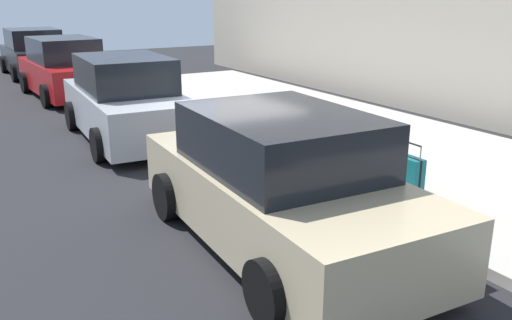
{
  "coord_description": "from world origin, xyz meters",
  "views": [
    {
      "loc": [
        -9.35,
        4.81,
        2.96
      ],
      "look_at": [
        -2.47,
        0.74,
        0.51
      ],
      "focal_mm": 38.44,
      "sensor_mm": 36.0,
      "label": 1
    }
  ],
  "objects_px": {
    "suitcase_red_1": "(387,172)",
    "suitcase_maroon_6": "(294,138)",
    "parked_car_silver_1": "(126,101)",
    "parked_car_red_2": "(65,70)",
    "suitcase_silver_3": "(345,150)",
    "fire_hydrant": "(269,121)",
    "suitcase_teal_0": "(409,179)",
    "bollard_post": "(244,118)",
    "suitcase_black_5": "(311,142)",
    "suitcase_navy_4": "(326,148)",
    "suitcase_olive_2": "(360,159)",
    "parked_car_beige_0": "(280,184)",
    "parked_car_charcoal_3": "(34,54)"
  },
  "relations": [
    {
      "from": "suitcase_red_1",
      "to": "suitcase_maroon_6",
      "type": "xyz_separation_m",
      "value": [
        2.39,
        0.02,
        -0.01
      ]
    },
    {
      "from": "parked_car_silver_1",
      "to": "parked_car_red_2",
      "type": "distance_m",
      "value": 5.68
    },
    {
      "from": "suitcase_silver_3",
      "to": "fire_hydrant",
      "type": "height_order",
      "value": "suitcase_silver_3"
    },
    {
      "from": "suitcase_silver_3",
      "to": "parked_car_red_2",
      "type": "height_order",
      "value": "parked_car_red_2"
    },
    {
      "from": "suitcase_teal_0",
      "to": "parked_car_red_2",
      "type": "bearing_deg",
      "value": 10.48
    },
    {
      "from": "bollard_post",
      "to": "parked_car_red_2",
      "type": "relative_size",
      "value": 0.15
    },
    {
      "from": "suitcase_silver_3",
      "to": "bollard_post",
      "type": "xyz_separation_m",
      "value": [
        3.02,
        0.16,
        -0.03
      ]
    },
    {
      "from": "parked_car_red_2",
      "to": "suitcase_black_5",
      "type": "bearing_deg",
      "value": -166.5
    },
    {
      "from": "suitcase_teal_0",
      "to": "parked_car_red_2",
      "type": "distance_m",
      "value": 11.74
    },
    {
      "from": "suitcase_navy_4",
      "to": "suitcase_black_5",
      "type": "height_order",
      "value": "suitcase_navy_4"
    },
    {
      "from": "suitcase_maroon_6",
      "to": "parked_car_silver_1",
      "type": "xyz_separation_m",
      "value": [
        2.96,
        2.19,
        0.4
      ]
    },
    {
      "from": "suitcase_teal_0",
      "to": "suitcase_black_5",
      "type": "distance_m",
      "value": 2.4
    },
    {
      "from": "suitcase_maroon_6",
      "to": "parked_car_red_2",
      "type": "bearing_deg",
      "value": 14.21
    },
    {
      "from": "suitcase_olive_2",
      "to": "bollard_post",
      "type": "relative_size",
      "value": 1.42
    },
    {
      "from": "suitcase_red_1",
      "to": "bollard_post",
      "type": "xyz_separation_m",
      "value": [
        3.98,
        0.18,
        0.07
      ]
    },
    {
      "from": "fire_hydrant",
      "to": "bollard_post",
      "type": "relative_size",
      "value": 1.13
    },
    {
      "from": "fire_hydrant",
      "to": "suitcase_olive_2",
      "type": "bearing_deg",
      "value": 178.71
    },
    {
      "from": "suitcase_olive_2",
      "to": "parked_car_beige_0",
      "type": "bearing_deg",
      "value": 115.26
    },
    {
      "from": "suitcase_red_1",
      "to": "suitcase_olive_2",
      "type": "height_order",
      "value": "suitcase_olive_2"
    },
    {
      "from": "bollard_post",
      "to": "parked_car_charcoal_3",
      "type": "xyz_separation_m",
      "value": [
        12.19,
        2.03,
        0.3
      ]
    },
    {
      "from": "suitcase_silver_3",
      "to": "parked_car_charcoal_3",
      "type": "height_order",
      "value": "parked_car_charcoal_3"
    },
    {
      "from": "parked_car_beige_0",
      "to": "suitcase_maroon_6",
      "type": "bearing_deg",
      "value": -37.2
    },
    {
      "from": "suitcase_red_1",
      "to": "parked_car_beige_0",
      "type": "xyz_separation_m",
      "value": [
        -0.49,
        2.21,
        0.36
      ]
    },
    {
      "from": "suitcase_maroon_6",
      "to": "bollard_post",
      "type": "height_order",
      "value": "suitcase_maroon_6"
    },
    {
      "from": "suitcase_navy_4",
      "to": "bollard_post",
      "type": "bearing_deg",
      "value": 3.15
    },
    {
      "from": "parked_car_charcoal_3",
      "to": "suitcase_teal_0",
      "type": "bearing_deg",
      "value": -172.71
    },
    {
      "from": "suitcase_red_1",
      "to": "bollard_post",
      "type": "relative_size",
      "value": 1.08
    },
    {
      "from": "suitcase_silver_3",
      "to": "parked_car_beige_0",
      "type": "height_order",
      "value": "parked_car_beige_0"
    },
    {
      "from": "suitcase_silver_3",
      "to": "parked_car_red_2",
      "type": "bearing_deg",
      "value": 12.26
    },
    {
      "from": "bollard_post",
      "to": "suitcase_red_1",
      "type": "bearing_deg",
      "value": -177.45
    },
    {
      "from": "suitcase_olive_2",
      "to": "suitcase_navy_4",
      "type": "relative_size",
      "value": 1.05
    },
    {
      "from": "suitcase_teal_0",
      "to": "suitcase_olive_2",
      "type": "bearing_deg",
      "value": 1.05
    },
    {
      "from": "parked_car_silver_1",
      "to": "parked_car_red_2",
      "type": "relative_size",
      "value": 1.01
    },
    {
      "from": "suitcase_red_1",
      "to": "parked_car_beige_0",
      "type": "relative_size",
      "value": 0.16
    },
    {
      "from": "suitcase_olive_2",
      "to": "parked_car_red_2",
      "type": "xyz_separation_m",
      "value": [
        10.53,
        2.12,
        0.3
      ]
    },
    {
      "from": "suitcase_black_5",
      "to": "suitcase_maroon_6",
      "type": "xyz_separation_m",
      "value": [
        0.5,
        0.01,
        -0.04
      ]
    },
    {
      "from": "parked_car_silver_1",
      "to": "suitcase_silver_3",
      "type": "bearing_deg",
      "value": -153.5
    },
    {
      "from": "suitcase_red_1",
      "to": "bollard_post",
      "type": "bearing_deg",
      "value": 2.55
    },
    {
      "from": "suitcase_navy_4",
      "to": "suitcase_black_5",
      "type": "bearing_deg",
      "value": -2.97
    },
    {
      "from": "parked_car_beige_0",
      "to": "suitcase_silver_3",
      "type": "bearing_deg",
      "value": -56.47
    },
    {
      "from": "parked_car_red_2",
      "to": "suitcase_red_1",
      "type": "bearing_deg",
      "value": -168.7
    },
    {
      "from": "suitcase_black_5",
      "to": "bollard_post",
      "type": "relative_size",
      "value": 1.34
    },
    {
      "from": "suitcase_maroon_6",
      "to": "parked_car_beige_0",
      "type": "bearing_deg",
      "value": 142.8
    },
    {
      "from": "suitcase_red_1",
      "to": "parked_car_silver_1",
      "type": "xyz_separation_m",
      "value": [
        5.35,
        2.21,
        0.39
      ]
    },
    {
      "from": "parked_car_silver_1",
      "to": "parked_car_charcoal_3",
      "type": "bearing_deg",
      "value": 0.0
    },
    {
      "from": "suitcase_maroon_6",
      "to": "suitcase_red_1",
      "type": "bearing_deg",
      "value": -179.6
    },
    {
      "from": "suitcase_silver_3",
      "to": "parked_car_red_2",
      "type": "xyz_separation_m",
      "value": [
        10.08,
        2.19,
        0.28
      ]
    },
    {
      "from": "suitcase_teal_0",
      "to": "parked_car_red_2",
      "type": "relative_size",
      "value": 0.19
    },
    {
      "from": "parked_car_red_2",
      "to": "parked_car_charcoal_3",
      "type": "height_order",
      "value": "parked_car_red_2"
    },
    {
      "from": "suitcase_silver_3",
      "to": "suitcase_olive_2",
      "type": "bearing_deg",
      "value": 170.82
    }
  ]
}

